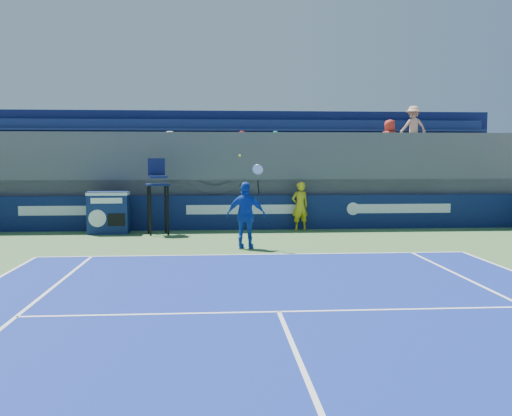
{
  "coord_description": "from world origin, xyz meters",
  "views": [
    {
      "loc": [
        -1.01,
        -2.53,
        2.48
      ],
      "look_at": [
        0.0,
        11.5,
        1.25
      ],
      "focal_mm": 40.0,
      "sensor_mm": 36.0,
      "label": 1
    }
  ],
  "objects": [
    {
      "name": "ball_person",
      "position": [
        1.89,
        16.75,
        0.85
      ],
      "size": [
        0.69,
        0.55,
        1.67
      ],
      "primitive_type": "imported",
      "rotation": [
        0.0,
        0.0,
        3.41
      ],
      "color": "gold",
      "rests_on": "apron"
    },
    {
      "name": "back_hoarding",
      "position": [
        0.0,
        17.1,
        0.6
      ],
      "size": [
        20.4,
        0.21,
        1.2
      ],
      "color": "#0C1947",
      "rests_on": "ground"
    },
    {
      "name": "match_clock",
      "position": [
        -4.5,
        16.38,
        0.74
      ],
      "size": [
        1.33,
        0.75,
        1.4
      ],
      "color": "navy",
      "rests_on": "ground"
    },
    {
      "name": "umpire_chair",
      "position": [
        -2.87,
        16.07,
        1.53
      ],
      "size": [
        0.84,
        0.84,
        2.48
      ],
      "color": "black",
      "rests_on": "ground"
    },
    {
      "name": "tennis_player",
      "position": [
        -0.17,
        12.94,
        0.93
      ],
      "size": [
        1.13,
        0.64,
        2.57
      ],
      "color": "#1546B0",
      "rests_on": "apron"
    },
    {
      "name": "stadium_seating",
      "position": [
        0.02,
        19.14,
        1.84
      ],
      "size": [
        21.0,
        4.05,
        4.51
      ],
      "color": "#57575D",
      "rests_on": "ground"
    }
  ]
}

